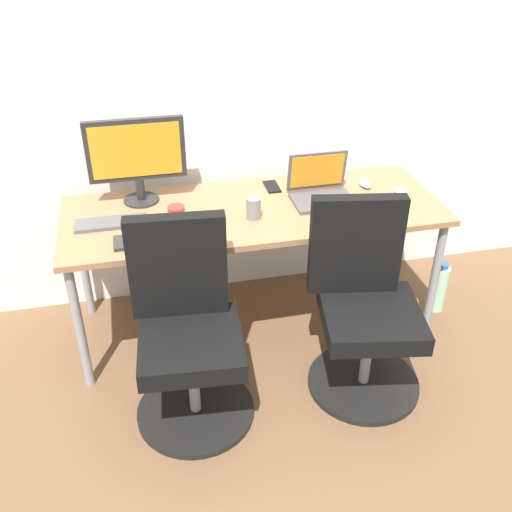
% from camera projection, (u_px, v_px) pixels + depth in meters
% --- Properties ---
extents(ground_plane, '(5.28, 5.28, 0.00)m').
position_uv_depth(ground_plane, '(254.00, 321.00, 3.30)').
color(ground_plane, brown).
extents(back_wall, '(4.40, 0.04, 2.60)m').
position_uv_depth(back_wall, '(235.00, 68.00, 2.97)').
color(back_wall, white).
rests_on(back_wall, ground).
extents(desk, '(1.89, 0.70, 0.72)m').
position_uv_depth(desk, '(254.00, 218.00, 2.95)').
color(desk, '#996B47').
rests_on(desk, ground).
extents(office_chair_left, '(0.54, 0.54, 0.94)m').
position_uv_depth(office_chair_left, '(188.00, 334.00, 2.55)').
color(office_chair_left, black).
rests_on(office_chair_left, ground).
extents(office_chair_right, '(0.54, 0.54, 0.94)m').
position_uv_depth(office_chair_right, '(364.00, 309.00, 2.70)').
color(office_chair_right, black).
rests_on(office_chair_right, ground).
extents(water_bottle_on_floor, '(0.09, 0.09, 0.31)m').
position_uv_depth(water_bottle_on_floor, '(439.00, 287.00, 3.33)').
color(water_bottle_on_floor, '#A5D8B2').
rests_on(water_bottle_on_floor, ground).
extents(desktop_monitor, '(0.48, 0.18, 0.43)m').
position_uv_depth(desktop_monitor, '(136.00, 155.00, 2.86)').
color(desktop_monitor, '#262626').
rests_on(desktop_monitor, desk).
extents(open_laptop, '(0.31, 0.26, 0.23)m').
position_uv_depth(open_laptop, '(321.00, 188.00, 2.99)').
color(open_laptop, '#4C4C51').
rests_on(open_laptop, desk).
extents(keyboard_by_monitor, '(0.34, 0.12, 0.02)m').
position_uv_depth(keyboard_by_monitor, '(152.00, 240.00, 2.64)').
color(keyboard_by_monitor, '#2D2D2D').
rests_on(keyboard_by_monitor, desk).
extents(keyboard_by_laptop, '(0.34, 0.12, 0.02)m').
position_uv_depth(keyboard_by_laptop, '(111.00, 223.00, 2.77)').
color(keyboard_by_laptop, '#515156').
rests_on(keyboard_by_laptop, desk).
extents(mouse_by_monitor, '(0.06, 0.10, 0.03)m').
position_uv_depth(mouse_by_monitor, '(401.00, 192.00, 3.04)').
color(mouse_by_monitor, silver).
rests_on(mouse_by_monitor, desk).
extents(mouse_by_laptop, '(0.06, 0.10, 0.03)m').
position_uv_depth(mouse_by_laptop, '(365.00, 184.00, 3.13)').
color(mouse_by_laptop, '#B7B7B7').
rests_on(mouse_by_laptop, desk).
extents(coffee_mug, '(0.08, 0.08, 0.09)m').
position_uv_depth(coffee_mug, '(177.00, 215.00, 2.76)').
color(coffee_mug, red).
rests_on(coffee_mug, desk).
extents(pen_cup, '(0.07, 0.07, 0.10)m').
position_uv_depth(pen_cup, '(253.00, 208.00, 2.81)').
color(pen_cup, slate).
rests_on(pen_cup, desk).
extents(phone_near_monitor, '(0.07, 0.14, 0.01)m').
position_uv_depth(phone_near_monitor, '(272.00, 187.00, 3.12)').
color(phone_near_monitor, black).
rests_on(phone_near_monitor, desk).
extents(phone_near_laptop, '(0.07, 0.14, 0.01)m').
position_uv_depth(phone_near_laptop, '(327.00, 223.00, 2.78)').
color(phone_near_laptop, black).
rests_on(phone_near_laptop, desk).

